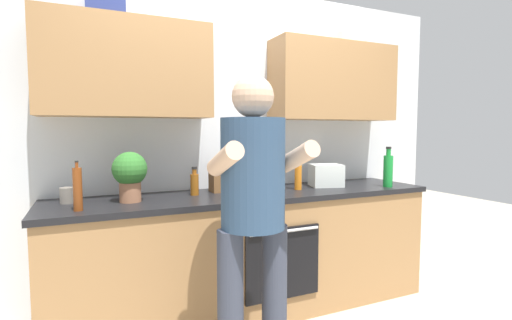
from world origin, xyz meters
The scene contains 15 objects.
ground_plane centered at (0.00, 0.00, 0.00)m, with size 12.00×12.00×0.00m, color #B2A893.
back_wall_unit centered at (0.00, 0.28, 1.49)m, with size 4.00×0.38×2.50m.
counter centered at (0.00, 0.00, 0.45)m, with size 2.84×0.67×0.90m.
person_standing centered at (-0.31, -0.73, 0.97)m, with size 0.49×0.45×1.64m.
bottle_vinegar centered at (-1.16, -0.17, 1.03)m, with size 0.05×0.05×0.29m.
bottle_syrup centered at (-0.41, 0.07, 0.99)m, with size 0.06×0.06×0.20m.
bottle_soda centered at (1.13, -0.19, 1.04)m, with size 0.07×0.07×0.33m.
bottle_juice centered at (0.39, -0.02, 1.03)m, with size 0.06×0.06×0.32m.
bottle_soy centered at (0.15, 0.16, 1.01)m, with size 0.07×0.07×0.26m.
bottle_wine centered at (-0.83, 0.19, 1.02)m, with size 0.05×0.05×0.28m.
cup_stoneware centered at (-1.23, 0.10, 0.95)m, with size 0.09×0.09×0.10m, color slate.
mixing_bowl centered at (-0.01, -0.06, 0.95)m, with size 0.23×0.23×0.09m, color silver.
knife_block centered at (-0.22, 0.14, 1.00)m, with size 0.10×0.14×0.27m.
potted_herb centered at (-0.86, -0.01, 1.09)m, with size 0.22×0.22×0.32m.
grocery_bag_produce centered at (0.69, 0.04, 0.99)m, with size 0.25×0.21×0.18m, color silver.
Camera 1 is at (-1.10, -2.52, 1.36)m, focal length 26.29 mm.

